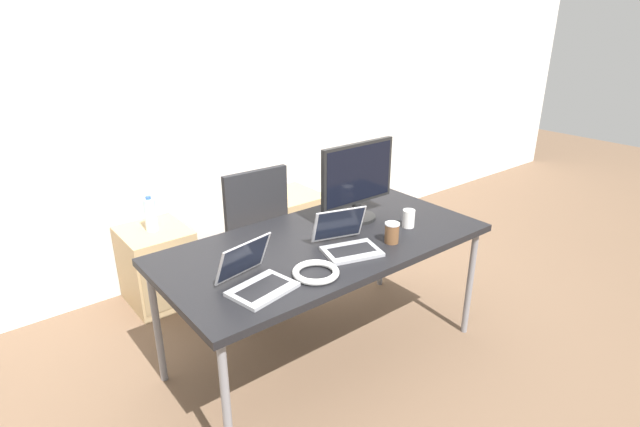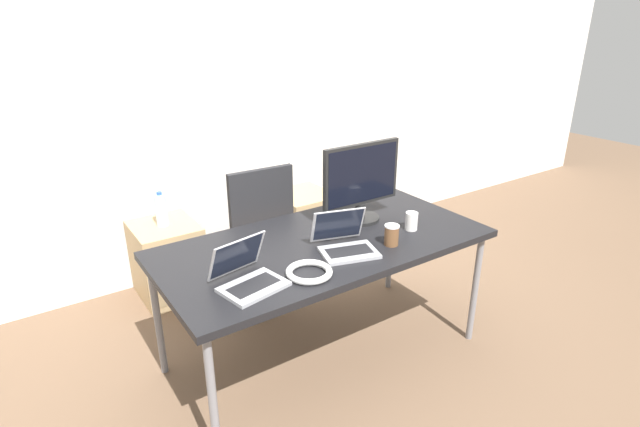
% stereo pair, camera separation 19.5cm
% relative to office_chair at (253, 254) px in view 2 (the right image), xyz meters
% --- Properties ---
extents(ground_plane, '(14.00, 14.00, 0.00)m').
position_rel_office_chair_xyz_m(ground_plane, '(0.08, -0.78, -0.39)').
color(ground_plane, brown).
extents(wall_back, '(10.00, 0.05, 2.60)m').
position_rel_office_chair_xyz_m(wall_back, '(0.08, 0.73, 0.91)').
color(wall_back, silver).
rests_on(wall_back, ground_plane).
extents(desk, '(1.86, 0.91, 0.77)m').
position_rel_office_chair_xyz_m(desk, '(0.08, -0.78, 0.34)').
color(desk, black).
rests_on(desk, ground_plane).
extents(office_chair, '(0.56, 0.57, 1.06)m').
position_rel_office_chair_xyz_m(office_chair, '(0.00, 0.00, 0.00)').
color(office_chair, '#232326').
rests_on(office_chair, ground_plane).
extents(cabinet_left, '(0.44, 0.48, 0.56)m').
position_rel_office_chair_xyz_m(cabinet_left, '(-0.47, 0.46, -0.11)').
color(cabinet_left, tan).
rests_on(cabinet_left, ground_plane).
extents(cabinet_right, '(0.44, 0.48, 0.56)m').
position_rel_office_chair_xyz_m(cabinet_right, '(0.71, 0.46, -0.11)').
color(cabinet_right, tan).
rests_on(cabinet_right, ground_plane).
extents(water_bottle, '(0.08, 0.08, 0.25)m').
position_rel_office_chair_xyz_m(water_bottle, '(-0.47, 0.46, 0.28)').
color(water_bottle, silver).
rests_on(water_bottle, cabinet_left).
extents(laptop_left, '(0.33, 0.34, 0.21)m').
position_rel_office_chair_xyz_m(laptop_left, '(-0.50, -0.97, 0.43)').
color(laptop_left, '#ADADB2').
rests_on(laptop_left, desk).
extents(laptop_right, '(0.34, 0.36, 0.22)m').
position_rel_office_chair_xyz_m(laptop_right, '(0.10, -0.94, 0.43)').
color(laptop_right, '#ADADB2').
rests_on(laptop_right, desk).
extents(monitor, '(0.54, 0.24, 0.48)m').
position_rel_office_chair_xyz_m(monitor, '(0.44, -0.64, 0.62)').
color(monitor, black).
rests_on(monitor, desk).
extents(mouse, '(0.04, 0.06, 0.03)m').
position_rel_office_chair_xyz_m(mouse, '(0.11, -0.74, 0.40)').
color(mouse, silver).
rests_on(mouse, desk).
extents(coffee_cup_white, '(0.07, 0.07, 0.11)m').
position_rel_office_chair_xyz_m(coffee_cup_white, '(0.59, -0.93, 0.44)').
color(coffee_cup_white, white).
rests_on(coffee_cup_white, desk).
extents(coffee_cup_brown, '(0.08, 0.08, 0.12)m').
position_rel_office_chair_xyz_m(coffee_cup_brown, '(0.35, -1.02, 0.44)').
color(coffee_cup_brown, brown).
rests_on(coffee_cup_brown, desk).
extents(cable_coil, '(0.23, 0.23, 0.03)m').
position_rel_office_chair_xyz_m(cable_coil, '(-0.21, -1.06, 0.40)').
color(cable_coil, white).
rests_on(cable_coil, desk).
extents(scissors, '(0.13, 0.14, 0.01)m').
position_rel_office_chair_xyz_m(scissors, '(-0.45, -0.70, 0.39)').
color(scissors, '#B2B2B7').
rests_on(scissors, desk).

